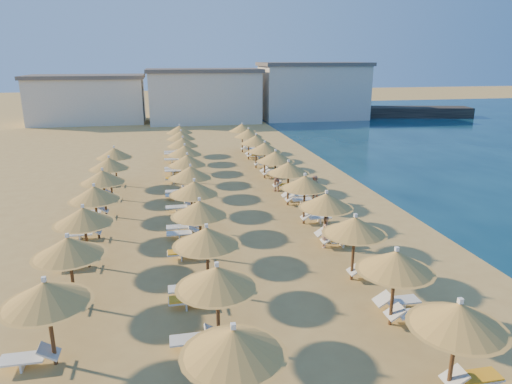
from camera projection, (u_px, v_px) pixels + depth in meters
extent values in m
plane|color=tan|center=(248.00, 240.00, 22.80)|extent=(220.00, 220.00, 0.00)
cube|color=black|center=(371.00, 112.00, 70.09)|extent=(30.16, 10.36, 1.50)
cube|color=silver|center=(88.00, 101.00, 63.19)|extent=(15.00, 8.00, 6.00)
cube|color=#59514C|center=(86.00, 77.00, 62.27)|extent=(15.60, 8.48, 0.50)
cube|color=silver|center=(204.00, 97.00, 63.84)|extent=(15.00, 8.00, 6.80)
cube|color=#59514C|center=(203.00, 70.00, 62.80)|extent=(15.60, 8.48, 0.50)
cube|color=silver|center=(313.00, 93.00, 67.24)|extent=(15.00, 8.00, 7.60)
cube|color=#59514C|center=(314.00, 64.00, 66.09)|extent=(15.60, 8.48, 0.50)
cylinder|color=brown|center=(453.00, 356.00, 12.16)|extent=(0.12, 0.12, 2.28)
cone|color=#A87F30|center=(458.00, 315.00, 11.81)|extent=(2.41, 2.41, 0.70)
cone|color=#A87F30|center=(457.00, 325.00, 11.89)|extent=(2.61, 2.61, 0.12)
cube|color=white|center=(460.00, 301.00, 11.69)|extent=(0.12, 0.12, 0.14)
cylinder|color=brown|center=(393.00, 295.00, 15.32)|extent=(0.12, 0.12, 2.28)
cone|color=#A87F30|center=(396.00, 261.00, 14.97)|extent=(2.41, 2.41, 0.70)
cone|color=#A87F30|center=(395.00, 269.00, 15.05)|extent=(2.61, 2.61, 0.12)
cube|color=white|center=(397.00, 249.00, 14.85)|extent=(0.12, 0.12, 0.14)
cylinder|color=brown|center=(353.00, 254.00, 18.48)|extent=(0.12, 0.12, 2.28)
cone|color=#A87F30|center=(355.00, 225.00, 18.13)|extent=(2.41, 2.41, 0.70)
cone|color=#A87F30|center=(354.00, 232.00, 18.21)|extent=(2.61, 2.61, 0.12)
cube|color=white|center=(356.00, 215.00, 18.01)|extent=(0.12, 0.12, 0.14)
cylinder|color=brown|center=(325.00, 225.00, 21.64)|extent=(0.12, 0.12, 2.28)
cone|color=#A87F30|center=(326.00, 200.00, 21.29)|extent=(2.41, 2.41, 0.70)
cone|color=#A87F30|center=(326.00, 206.00, 21.37)|extent=(2.61, 2.61, 0.12)
cube|color=white|center=(327.00, 192.00, 21.17)|extent=(0.12, 0.12, 0.14)
cylinder|color=brown|center=(304.00, 204.00, 24.80)|extent=(0.12, 0.12, 2.28)
cone|color=#A87F30|center=(305.00, 182.00, 24.44)|extent=(2.41, 2.41, 0.70)
cone|color=#A87F30|center=(305.00, 187.00, 24.53)|extent=(2.61, 2.61, 0.12)
cube|color=white|center=(305.00, 174.00, 24.32)|extent=(0.12, 0.12, 0.14)
cylinder|color=brown|center=(288.00, 187.00, 27.95)|extent=(0.12, 0.12, 2.28)
cone|color=#A87F30|center=(288.00, 168.00, 27.60)|extent=(2.41, 2.41, 0.70)
cone|color=#A87F30|center=(288.00, 172.00, 27.68)|extent=(2.61, 2.61, 0.12)
cube|color=white|center=(289.00, 161.00, 27.48)|extent=(0.12, 0.12, 0.14)
cylinder|color=brown|center=(275.00, 174.00, 31.11)|extent=(0.12, 0.12, 2.28)
cone|color=#A87F30|center=(275.00, 156.00, 30.76)|extent=(2.41, 2.41, 0.70)
cone|color=#A87F30|center=(275.00, 160.00, 30.84)|extent=(2.61, 2.61, 0.12)
cube|color=white|center=(275.00, 150.00, 30.64)|extent=(0.12, 0.12, 0.14)
cylinder|color=brown|center=(265.00, 163.00, 34.27)|extent=(0.12, 0.12, 2.28)
cone|color=#A87F30|center=(265.00, 147.00, 33.92)|extent=(2.41, 2.41, 0.70)
cone|color=#A87F30|center=(265.00, 151.00, 34.00)|extent=(2.61, 2.61, 0.12)
cube|color=white|center=(265.00, 142.00, 33.80)|extent=(0.12, 0.12, 0.14)
cylinder|color=brown|center=(256.00, 154.00, 37.43)|extent=(0.12, 0.12, 2.28)
cone|color=#A87F30|center=(256.00, 139.00, 37.08)|extent=(2.41, 2.41, 0.70)
cone|color=#A87F30|center=(256.00, 143.00, 37.16)|extent=(2.61, 2.61, 0.12)
cube|color=white|center=(256.00, 134.00, 36.96)|extent=(0.12, 0.12, 0.14)
cylinder|color=brown|center=(249.00, 147.00, 40.59)|extent=(0.12, 0.12, 2.28)
cone|color=#A87F30|center=(249.00, 133.00, 40.23)|extent=(2.41, 2.41, 0.70)
cone|color=#A87F30|center=(249.00, 136.00, 40.32)|extent=(2.61, 2.61, 0.12)
cube|color=white|center=(248.00, 128.00, 40.11)|extent=(0.12, 0.12, 0.14)
cylinder|color=brown|center=(242.00, 140.00, 43.74)|extent=(0.12, 0.12, 2.28)
cone|color=#A87F30|center=(242.00, 127.00, 43.39)|extent=(2.41, 2.41, 0.70)
cone|color=#A87F30|center=(242.00, 130.00, 43.47)|extent=(2.61, 2.61, 0.12)
cube|color=white|center=(242.00, 123.00, 43.27)|extent=(0.12, 0.12, 0.14)
cone|color=#A87F30|center=(233.00, 342.00, 10.70)|extent=(2.41, 2.41, 0.70)
cone|color=#A87F30|center=(234.00, 352.00, 10.79)|extent=(2.61, 2.61, 0.12)
cube|color=white|center=(233.00, 326.00, 10.59)|extent=(0.12, 0.12, 0.14)
cylinder|color=brown|center=(218.00, 313.00, 14.21)|extent=(0.12, 0.12, 2.28)
cone|color=#A87F30|center=(217.00, 277.00, 13.86)|extent=(2.41, 2.41, 0.70)
cone|color=#A87F30|center=(217.00, 286.00, 13.94)|extent=(2.61, 2.61, 0.12)
cube|color=white|center=(217.00, 264.00, 13.74)|extent=(0.12, 0.12, 0.14)
cylinder|color=brown|center=(208.00, 267.00, 17.37)|extent=(0.12, 0.12, 2.28)
cone|color=#A87F30|center=(207.00, 236.00, 17.02)|extent=(2.41, 2.41, 0.70)
cone|color=#A87F30|center=(207.00, 243.00, 17.10)|extent=(2.61, 2.61, 0.12)
cube|color=white|center=(206.00, 226.00, 16.90)|extent=(0.12, 0.12, 0.14)
cylinder|color=brown|center=(201.00, 234.00, 20.53)|extent=(0.12, 0.12, 2.28)
cone|color=#A87F30|center=(200.00, 208.00, 20.18)|extent=(2.41, 2.41, 0.70)
cone|color=#A87F30|center=(200.00, 214.00, 20.26)|extent=(2.61, 2.61, 0.12)
cube|color=white|center=(199.00, 199.00, 20.06)|extent=(0.12, 0.12, 0.14)
cylinder|color=brown|center=(195.00, 211.00, 23.69)|extent=(0.12, 0.12, 2.28)
cone|color=#A87F30|center=(194.00, 188.00, 23.34)|extent=(2.41, 2.41, 0.70)
cone|color=#A87F30|center=(195.00, 193.00, 23.42)|extent=(2.61, 2.61, 0.12)
cube|color=white|center=(194.00, 180.00, 23.22)|extent=(0.12, 0.12, 0.14)
cylinder|color=brown|center=(191.00, 193.00, 26.85)|extent=(0.12, 0.12, 2.28)
cone|color=#A87F30|center=(190.00, 172.00, 26.49)|extent=(2.41, 2.41, 0.70)
cone|color=#A87F30|center=(191.00, 177.00, 26.58)|extent=(2.61, 2.61, 0.12)
cube|color=white|center=(190.00, 165.00, 26.38)|extent=(0.12, 0.12, 0.14)
cylinder|color=brown|center=(188.00, 178.00, 30.00)|extent=(0.12, 0.12, 2.28)
cone|color=#A87F30|center=(187.00, 160.00, 29.65)|extent=(2.41, 2.41, 0.70)
cone|color=#A87F30|center=(188.00, 164.00, 29.73)|extent=(2.61, 2.61, 0.12)
cube|color=white|center=(187.00, 154.00, 29.53)|extent=(0.12, 0.12, 0.14)
cylinder|color=brown|center=(186.00, 167.00, 33.16)|extent=(0.12, 0.12, 2.28)
cone|color=#A87F30|center=(185.00, 150.00, 32.81)|extent=(2.41, 2.41, 0.70)
cone|color=#A87F30|center=(185.00, 154.00, 32.89)|extent=(2.61, 2.61, 0.12)
cube|color=white|center=(185.00, 144.00, 32.69)|extent=(0.12, 0.12, 0.14)
cylinder|color=brown|center=(183.00, 157.00, 36.32)|extent=(0.12, 0.12, 2.28)
cone|color=#A87F30|center=(183.00, 142.00, 35.97)|extent=(2.41, 2.41, 0.70)
cone|color=#A87F30|center=(183.00, 146.00, 36.05)|extent=(2.61, 2.61, 0.12)
cube|color=white|center=(183.00, 137.00, 35.85)|extent=(0.12, 0.12, 0.14)
cylinder|color=brown|center=(182.00, 149.00, 39.48)|extent=(0.12, 0.12, 2.28)
cone|color=#A87F30|center=(181.00, 135.00, 39.13)|extent=(2.41, 2.41, 0.70)
cone|color=#A87F30|center=(181.00, 138.00, 39.21)|extent=(2.61, 2.61, 0.12)
cube|color=white|center=(181.00, 130.00, 39.01)|extent=(0.12, 0.12, 0.14)
cylinder|color=brown|center=(180.00, 143.00, 42.64)|extent=(0.12, 0.12, 2.28)
cone|color=#A87F30|center=(180.00, 129.00, 42.28)|extent=(2.41, 2.41, 0.70)
cone|color=#A87F30|center=(180.00, 132.00, 42.37)|extent=(2.61, 2.61, 0.12)
cube|color=white|center=(179.00, 125.00, 42.17)|extent=(0.12, 0.12, 0.14)
cylinder|color=brown|center=(51.00, 331.00, 13.30)|extent=(0.12, 0.12, 2.28)
cone|color=#A87F30|center=(46.00, 293.00, 12.94)|extent=(2.41, 2.41, 0.70)
cone|color=#A87F30|center=(47.00, 302.00, 13.03)|extent=(2.61, 2.61, 0.12)
cube|color=white|center=(44.00, 279.00, 12.83)|extent=(0.12, 0.12, 0.14)
cylinder|color=brown|center=(72.00, 278.00, 16.46)|extent=(0.12, 0.12, 2.28)
cone|color=#A87F30|center=(68.00, 246.00, 16.10)|extent=(2.41, 2.41, 0.70)
cone|color=#A87F30|center=(69.00, 254.00, 16.18)|extent=(2.61, 2.61, 0.12)
cube|color=white|center=(67.00, 235.00, 15.98)|extent=(0.12, 0.12, 0.14)
cylinder|color=brown|center=(87.00, 243.00, 19.61)|extent=(0.12, 0.12, 2.28)
cone|color=#A87F30|center=(84.00, 215.00, 19.26)|extent=(2.41, 2.41, 0.70)
cone|color=#A87F30|center=(84.00, 222.00, 19.34)|extent=(2.61, 2.61, 0.12)
cube|color=white|center=(82.00, 206.00, 19.14)|extent=(0.12, 0.12, 0.14)
cylinder|color=brown|center=(97.00, 217.00, 22.77)|extent=(0.12, 0.12, 2.28)
cone|color=#A87F30|center=(95.00, 193.00, 22.42)|extent=(2.41, 2.41, 0.70)
cone|color=#A87F30|center=(95.00, 199.00, 22.50)|extent=(2.61, 2.61, 0.12)
cube|color=white|center=(94.00, 185.00, 22.30)|extent=(0.12, 0.12, 0.14)
cylinder|color=brown|center=(105.00, 197.00, 25.93)|extent=(0.12, 0.12, 2.28)
cone|color=#A87F30|center=(103.00, 176.00, 25.58)|extent=(2.41, 2.41, 0.70)
cone|color=#A87F30|center=(103.00, 181.00, 25.66)|extent=(2.61, 2.61, 0.12)
cube|color=white|center=(102.00, 169.00, 25.46)|extent=(0.12, 0.12, 0.14)
cylinder|color=brown|center=(111.00, 182.00, 29.09)|extent=(0.12, 0.12, 2.28)
cone|color=#A87F30|center=(109.00, 163.00, 28.73)|extent=(2.41, 2.41, 0.70)
cone|color=#A87F30|center=(110.00, 168.00, 28.82)|extent=(2.61, 2.61, 0.12)
cube|color=white|center=(109.00, 157.00, 28.62)|extent=(0.12, 0.12, 0.14)
cylinder|color=brown|center=(116.00, 170.00, 32.25)|extent=(0.12, 0.12, 2.28)
cone|color=#A87F30|center=(114.00, 153.00, 31.89)|extent=(2.41, 2.41, 0.70)
cone|color=#A87F30|center=(115.00, 157.00, 31.97)|extent=(2.61, 2.61, 0.12)
cube|color=white|center=(114.00, 147.00, 31.77)|extent=(0.12, 0.12, 0.14)
cube|color=white|center=(478.00, 378.00, 12.57)|extent=(1.27, 0.59, 0.06)
cube|color=white|center=(477.00, 382.00, 12.61)|extent=(0.06, 0.54, 0.32)
cube|color=white|center=(454.00, 377.00, 12.39)|extent=(0.58, 0.59, 0.40)
cube|color=#FFA81A|center=(479.00, 376.00, 12.55)|extent=(1.22, 0.55, 0.05)
cube|color=white|center=(415.00, 313.00, 15.72)|extent=(1.27, 0.59, 0.06)
cube|color=white|center=(414.00, 317.00, 15.77)|extent=(0.06, 0.54, 0.32)
cube|color=white|center=(395.00, 312.00, 15.54)|extent=(0.58, 0.59, 0.40)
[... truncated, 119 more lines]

